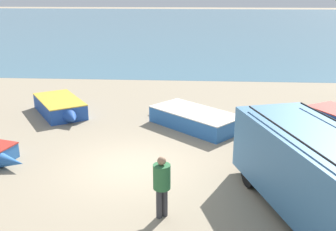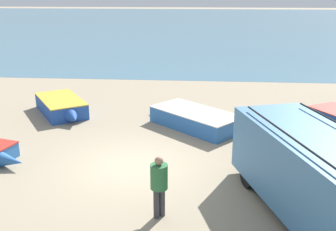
{
  "view_description": "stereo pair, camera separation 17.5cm",
  "coord_description": "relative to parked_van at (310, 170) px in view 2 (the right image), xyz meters",
  "views": [
    {
      "loc": [
        1.89,
        -11.11,
        5.39
      ],
      "look_at": [
        0.99,
        2.2,
        1.0
      ],
      "focal_mm": 42.0,
      "sensor_mm": 36.0,
      "label": 1
    },
    {
      "loc": [
        2.06,
        -11.1,
        5.39
      ],
      "look_at": [
        0.99,
        2.2,
        1.0
      ],
      "focal_mm": 42.0,
      "sensor_mm": 36.0,
      "label": 2
    }
  ],
  "objects": [
    {
      "name": "fisherman_2",
      "position": [
        -3.64,
        -0.5,
        -0.2
      ],
      "size": [
        0.42,
        0.42,
        1.6
      ],
      "rotation": [
        0.0,
        0.0,
        5.36
      ],
      "color": "#38383D",
      "rests_on": "ground_plane"
    },
    {
      "name": "ground_plane",
      "position": [
        -4.81,
        2.22,
        -1.16
      ],
      "size": [
        200.0,
        200.0,
        0.0
      ],
      "primitive_type": "plane",
      "color": "gray"
    },
    {
      "name": "sea_water",
      "position": [
        -4.81,
        54.22,
        -1.16
      ],
      "size": [
        120.0,
        80.0,
        0.01
      ],
      "primitive_type": "cube",
      "color": "#477084",
      "rests_on": "ground_plane"
    },
    {
      "name": "fishing_rowboat_2",
      "position": [
        -2.96,
        6.16,
        -0.82
      ],
      "size": [
        4.07,
        3.79,
        0.67
      ],
      "rotation": [
        0.0,
        0.0,
        2.42
      ],
      "color": "#2D66AD",
      "rests_on": "ground_plane"
    },
    {
      "name": "fishing_rowboat_1",
      "position": [
        -8.79,
        7.33,
        -0.82
      ],
      "size": [
        3.06,
        3.73,
        0.68
      ],
      "rotation": [
        0.0,
        0.0,
        5.3
      ],
      "color": "#234CA3",
      "rests_on": "ground_plane"
    },
    {
      "name": "parked_van",
      "position": [
        0.0,
        0.0,
        0.0
      ],
      "size": [
        3.42,
        5.5,
        2.23
      ],
      "rotation": [
        0.0,
        0.0,
        1.87
      ],
      "color": "teal",
      "rests_on": "ground_plane"
    }
  ]
}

